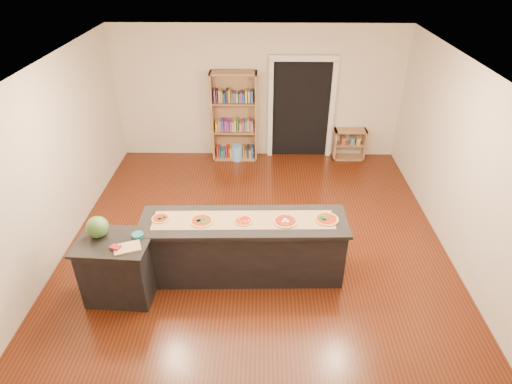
{
  "coord_description": "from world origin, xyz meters",
  "views": [
    {
      "loc": [
        0.09,
        -5.21,
        4.32
      ],
      "look_at": [
        0.0,
        0.2,
        1.0
      ],
      "focal_mm": 30.0,
      "sensor_mm": 36.0,
      "label": 1
    }
  ],
  "objects_px": {
    "kitchen_island": "(244,247)",
    "watermelon": "(97,227)",
    "waste_bin": "(237,153)",
    "side_counter": "(118,268)",
    "bookshelf": "(234,117)",
    "low_shelf": "(349,144)"
  },
  "relations": [
    {
      "from": "kitchen_island",
      "to": "watermelon",
      "type": "xyz_separation_m",
      "value": [
        -1.86,
        -0.37,
        0.6
      ]
    },
    {
      "from": "kitchen_island",
      "to": "waste_bin",
      "type": "bearing_deg",
      "value": 93.36
    },
    {
      "from": "waste_bin",
      "to": "side_counter",
      "type": "bearing_deg",
      "value": -108.24
    },
    {
      "from": "bookshelf",
      "to": "watermelon",
      "type": "height_order",
      "value": "bookshelf"
    },
    {
      "from": "low_shelf",
      "to": "waste_bin",
      "type": "distance_m",
      "value": 2.46
    },
    {
      "from": "kitchen_island",
      "to": "bookshelf",
      "type": "distance_m",
      "value": 3.77
    },
    {
      "from": "side_counter",
      "to": "kitchen_island",
      "type": "bearing_deg",
      "value": 19.13
    },
    {
      "from": "bookshelf",
      "to": "side_counter",
      "type": "bearing_deg",
      "value": -107.3
    },
    {
      "from": "waste_bin",
      "to": "kitchen_island",
      "type": "bearing_deg",
      "value": -85.16
    },
    {
      "from": "side_counter",
      "to": "watermelon",
      "type": "bearing_deg",
      "value": 155.24
    },
    {
      "from": "bookshelf",
      "to": "low_shelf",
      "type": "height_order",
      "value": "bookshelf"
    },
    {
      "from": "kitchen_island",
      "to": "low_shelf",
      "type": "height_order",
      "value": "kitchen_island"
    },
    {
      "from": "side_counter",
      "to": "waste_bin",
      "type": "height_order",
      "value": "side_counter"
    },
    {
      "from": "watermelon",
      "to": "waste_bin",
      "type": "bearing_deg",
      "value": 68.8
    },
    {
      "from": "bookshelf",
      "to": "watermelon",
      "type": "xyz_separation_m",
      "value": [
        -1.51,
        -4.1,
        0.12
      ]
    },
    {
      "from": "bookshelf",
      "to": "waste_bin",
      "type": "height_order",
      "value": "bookshelf"
    },
    {
      "from": "side_counter",
      "to": "watermelon",
      "type": "distance_m",
      "value": 0.64
    },
    {
      "from": "bookshelf",
      "to": "waste_bin",
      "type": "xyz_separation_m",
      "value": [
        0.04,
        -0.1,
        -0.79
      ]
    },
    {
      "from": "bookshelf",
      "to": "watermelon",
      "type": "bearing_deg",
      "value": -110.21
    },
    {
      "from": "kitchen_island",
      "to": "watermelon",
      "type": "distance_m",
      "value": 1.99
    },
    {
      "from": "watermelon",
      "to": "kitchen_island",
      "type": "bearing_deg",
      "value": 11.25
    },
    {
      "from": "low_shelf",
      "to": "waste_bin",
      "type": "height_order",
      "value": "low_shelf"
    }
  ]
}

